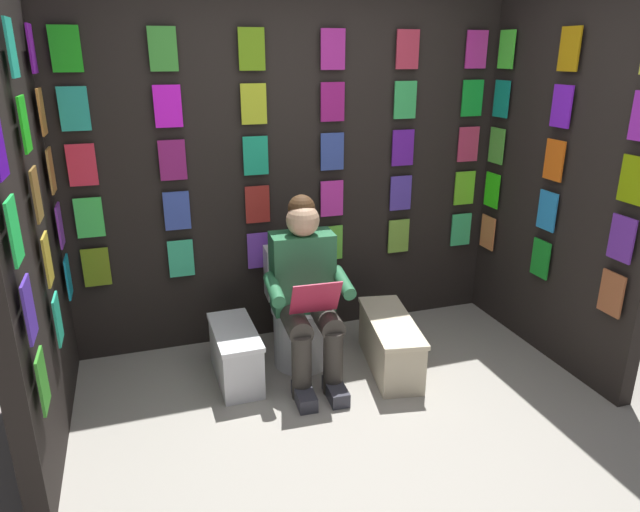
% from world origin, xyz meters
% --- Properties ---
extents(ground_plane, '(30.00, 30.00, 0.00)m').
position_xyz_m(ground_plane, '(0.00, 0.00, 0.00)').
color(ground_plane, '#9E998E').
extents(display_wall_back, '(3.23, 0.14, 2.40)m').
position_xyz_m(display_wall_back, '(0.00, -1.65, 1.20)').
color(display_wall_back, black).
rests_on(display_wall_back, ground).
extents(display_wall_left, '(0.14, 1.60, 2.40)m').
position_xyz_m(display_wall_left, '(-1.61, -0.80, 1.20)').
color(display_wall_left, black).
rests_on(display_wall_left, ground).
extents(display_wall_right, '(0.14, 1.60, 2.40)m').
position_xyz_m(display_wall_right, '(1.61, -0.80, 1.20)').
color(display_wall_right, black).
rests_on(display_wall_right, ground).
extents(toilet, '(0.41, 0.56, 0.77)m').
position_xyz_m(toilet, '(0.09, -1.18, 0.33)').
color(toilet, white).
rests_on(toilet, ground).
extents(person_reading, '(0.54, 0.70, 1.19)m').
position_xyz_m(person_reading, '(0.10, -0.95, 0.60)').
color(person_reading, '#286B42').
rests_on(person_reading, ground).
extents(comic_longbox_near, '(0.27, 0.61, 0.36)m').
position_xyz_m(comic_longbox_near, '(0.57, -1.03, 0.18)').
color(comic_longbox_near, silver).
rests_on(comic_longbox_near, ground).
extents(comic_longbox_far, '(0.41, 0.82, 0.36)m').
position_xyz_m(comic_longbox_far, '(-0.45, -0.86, 0.18)').
color(comic_longbox_far, beige).
rests_on(comic_longbox_far, ground).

